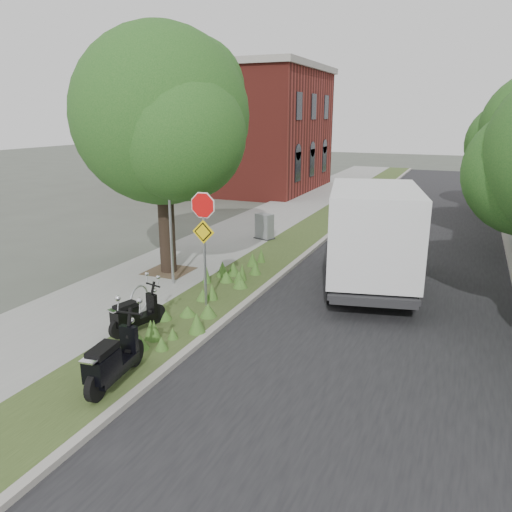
% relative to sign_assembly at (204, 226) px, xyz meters
% --- Properties ---
extents(ground, '(120.00, 120.00, 0.00)m').
position_rel_sign_assembly_xyz_m(ground, '(1.40, -0.58, -2.33)').
color(ground, '#4C5147').
rests_on(ground, ground).
extents(sidewalk_near, '(3.50, 60.00, 0.12)m').
position_rel_sign_assembly_xyz_m(sidewalk_near, '(-2.85, 9.42, -2.27)').
color(sidewalk_near, gray).
rests_on(sidewalk_near, ground).
extents(verge, '(2.00, 60.00, 0.12)m').
position_rel_sign_assembly_xyz_m(verge, '(-0.10, 9.42, -2.27)').
color(verge, '#34461E').
rests_on(verge, ground).
extents(kerb_near, '(0.20, 60.00, 0.13)m').
position_rel_sign_assembly_xyz_m(kerb_near, '(0.90, 9.42, -2.26)').
color(kerb_near, '#9E9991').
rests_on(kerb_near, ground).
extents(road, '(7.00, 60.00, 0.01)m').
position_rel_sign_assembly_xyz_m(road, '(4.40, 9.42, -2.32)').
color(road, black).
rests_on(road, ground).
extents(kerb_far, '(0.20, 60.00, 0.13)m').
position_rel_sign_assembly_xyz_m(kerb_far, '(7.90, 9.42, -2.26)').
color(kerb_far, '#9E9991').
rests_on(kerb_far, ground).
extents(street_tree_main, '(6.21, 5.54, 7.66)m').
position_rel_sign_assembly_xyz_m(street_tree_main, '(-2.68, 2.28, 2.48)').
color(street_tree_main, black).
rests_on(street_tree_main, ground).
extents(bare_post, '(0.08, 0.08, 4.00)m').
position_rel_sign_assembly_xyz_m(bare_post, '(-1.80, 1.22, -0.21)').
color(bare_post, '#A5A8AD').
rests_on(bare_post, ground).
extents(bike_hoop, '(0.06, 0.78, 0.77)m').
position_rel_sign_assembly_xyz_m(bike_hoop, '(-1.30, -1.18, -1.83)').
color(bike_hoop, '#A5A8AD').
rests_on(bike_hoop, ground).
extents(sign_assembly, '(0.94, 0.08, 3.22)m').
position_rel_sign_assembly_xyz_m(sign_assembly, '(0.00, 0.00, 0.00)').
color(sign_assembly, '#A5A8AD').
rests_on(sign_assembly, ground).
extents(brick_building, '(9.40, 10.40, 8.30)m').
position_rel_sign_assembly_xyz_m(brick_building, '(-8.10, 21.42, 1.88)').
color(brick_building, maroon).
rests_on(brick_building, ground).
extents(scooter_near, '(0.61, 1.61, 0.78)m').
position_rel_sign_assembly_xyz_m(scooter_near, '(-0.75, -2.24, -1.83)').
color(scooter_near, black).
rests_on(scooter_near, ground).
extents(scooter_far, '(0.55, 1.94, 0.92)m').
position_rel_sign_assembly_xyz_m(scooter_far, '(0.39, -4.45, -1.76)').
color(scooter_far, black).
rests_on(scooter_far, ground).
extents(box_truck, '(3.52, 6.27, 2.68)m').
position_rel_sign_assembly_xyz_m(box_truck, '(3.73, 3.57, -0.58)').
color(box_truck, '#262628').
rests_on(box_truck, ground).
extents(utility_cabinet, '(0.90, 0.74, 1.04)m').
position_rel_sign_assembly_xyz_m(utility_cabinet, '(-1.40, 7.64, -1.71)').
color(utility_cabinet, '#262628').
rests_on(utility_cabinet, ground).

